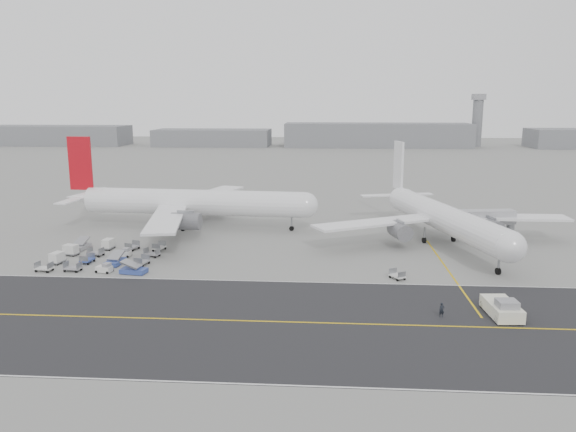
# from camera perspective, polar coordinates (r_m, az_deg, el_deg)

# --- Properties ---
(ground) EXTENTS (700.00, 700.00, 0.00)m
(ground) POSITION_cam_1_polar(r_m,az_deg,el_deg) (88.03, -2.88, -6.18)
(ground) COLOR gray
(ground) RESTS_ON ground
(taxiway) EXTENTS (220.00, 59.00, 0.03)m
(taxiway) POSITION_cam_1_polar(r_m,az_deg,el_deg) (70.72, -0.52, -10.70)
(taxiway) COLOR #28282A
(taxiway) RESTS_ON ground
(horizon_buildings) EXTENTS (520.00, 28.00, 28.00)m
(horizon_buildings) POSITION_cam_1_polar(r_m,az_deg,el_deg) (344.84, 7.31, 7.01)
(horizon_buildings) COLOR slate
(horizon_buildings) RESTS_ON ground
(control_tower) EXTENTS (7.00, 7.00, 31.25)m
(control_tower) POSITION_cam_1_polar(r_m,az_deg,el_deg) (359.78, 18.68, 9.28)
(control_tower) COLOR slate
(control_tower) RESTS_ON ground
(airliner_a) EXTENTS (56.25, 55.47, 19.40)m
(airliner_a) POSITION_cam_1_polar(r_m,az_deg,el_deg) (122.32, -10.07, 1.39)
(airliner_a) COLOR white
(airliner_a) RESTS_ON ground
(airliner_b) EXTENTS (49.88, 51.00, 17.96)m
(airliner_b) POSITION_cam_1_polar(r_m,az_deg,el_deg) (111.39, 15.25, -0.05)
(airliner_b) COLOR white
(airliner_b) RESTS_ON ground
(pushback_tug) EXTENTS (3.83, 9.26, 2.62)m
(pushback_tug) POSITION_cam_1_polar(r_m,az_deg,el_deg) (77.06, 20.94, -8.74)
(pushback_tug) COLOR white
(pushback_tug) RESTS_ON ground
(jet_bridge) EXTENTS (16.57, 5.22, 6.18)m
(jet_bridge) POSITION_cam_1_polar(r_m,az_deg,el_deg) (115.68, 18.60, -0.26)
(jet_bridge) COLOR gray
(jet_bridge) RESTS_ON ground
(gse_cluster) EXTENTS (25.72, 25.06, 2.02)m
(gse_cluster) POSITION_cam_1_polar(r_m,az_deg,el_deg) (101.88, -18.06, -4.28)
(gse_cluster) COLOR #97979C
(gse_cluster) RESTS_ON ground
(stray_dolly) EXTENTS (2.56, 2.88, 1.51)m
(stray_dolly) POSITION_cam_1_polar(r_m,az_deg,el_deg) (88.44, 11.03, -6.30)
(stray_dolly) COLOR silver
(stray_dolly) RESTS_ON ground
(ground_crew_a) EXTENTS (0.75, 0.55, 1.89)m
(ground_crew_a) POSITION_cam_1_polar(r_m,az_deg,el_deg) (74.45, 15.35, -9.19)
(ground_crew_a) COLOR black
(ground_crew_a) RESTS_ON ground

